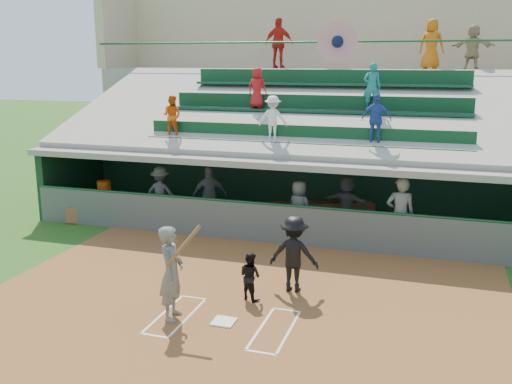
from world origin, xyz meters
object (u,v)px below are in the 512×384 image
(batter_at_plate, at_px, (172,273))
(water_cooler, at_px, (104,188))
(white_table, at_px, (105,205))
(catcher, at_px, (250,276))
(home_plate, at_px, (224,322))

(batter_at_plate, height_order, water_cooler, batter_at_plate)
(batter_at_plate, xyz_separation_m, white_table, (-5.29, 6.02, -0.56))
(catcher, bearing_deg, water_cooler, -11.26)
(home_plate, relative_size, water_cooler, 1.00)
(water_cooler, bearing_deg, white_table, -148.96)
(home_plate, xyz_separation_m, water_cooler, (-6.30, 5.92, 0.96))
(catcher, bearing_deg, white_table, -11.22)
(white_table, height_order, water_cooler, water_cooler)
(catcher, relative_size, white_table, 1.23)
(water_cooler, bearing_deg, home_plate, -43.19)
(batter_at_plate, distance_m, white_table, 8.03)
(water_cooler, bearing_deg, catcher, -36.15)
(catcher, xyz_separation_m, water_cooler, (-6.44, 4.71, 0.45))
(batter_at_plate, relative_size, water_cooler, 4.54)
(white_table, bearing_deg, home_plate, -57.82)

